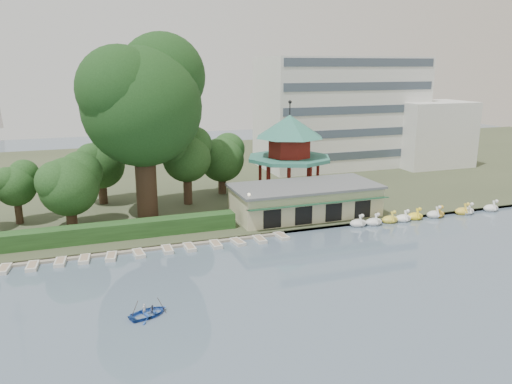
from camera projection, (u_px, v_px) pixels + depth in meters
name	position (u px, v px, depth m)	size (l,w,h in m)	color
ground_plane	(306.00, 305.00, 40.55)	(220.00, 220.00, 0.00)	slate
shore	(182.00, 174.00, 88.05)	(220.00, 70.00, 0.40)	#424930
embankment	(241.00, 236.00, 56.33)	(220.00, 0.60, 0.30)	gray
dock	(133.00, 250.00, 52.39)	(34.00, 1.60, 0.24)	gray
boathouse	(305.00, 200.00, 63.26)	(18.60, 9.39, 3.90)	#BCB68D
pavilion	(289.00, 147.00, 71.81)	(12.40, 12.40, 13.50)	#BCB68D
office_building	(355.00, 116.00, 93.44)	(38.00, 18.00, 20.00)	silver
hedge	(101.00, 232.00, 54.16)	(30.00, 2.00, 1.80)	#244A1E
lamp_post	(249.00, 204.00, 57.58)	(0.36, 0.36, 4.28)	black
big_tree	(143.00, 97.00, 59.79)	(15.82, 14.74, 22.58)	#3A281C
small_trees	(115.00, 168.00, 63.79)	(39.83, 16.83, 10.49)	#3A281C
swan_boats	(424.00, 216.00, 63.33)	(22.32, 2.07, 1.92)	white
moored_rowboats	(140.00, 253.00, 51.29)	(32.68, 2.79, 0.36)	beige
rowboat_with_passengers	(149.00, 310.00, 38.70)	(5.21, 4.49, 2.01)	#2550AB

